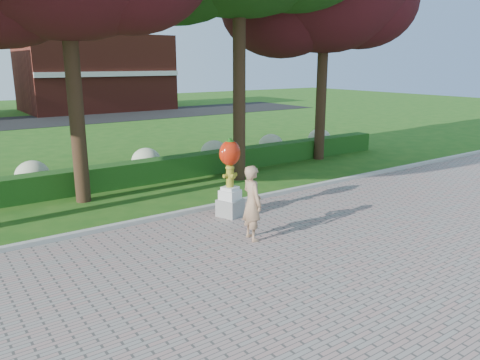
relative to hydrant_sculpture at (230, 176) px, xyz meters
The scene contains 9 objects.
ground 2.57m from the hydrant_sculpture, 111.02° to the right, with size 100.00×100.00×0.00m, color #1F5415.
walkway 6.30m from the hydrant_sculpture, 97.62° to the right, with size 40.00×14.00×0.04m, color gray.
curb 1.62m from the hydrant_sculpture, 133.55° to the left, with size 40.00×0.18×0.15m, color #ADADA5.
lawn_hedge 4.99m from the hydrant_sculpture, 99.58° to the left, with size 24.00×0.70×0.80m, color #1F4313.
hydrangea_row 5.90m from the hydrant_sculpture, 92.44° to the left, with size 20.10×1.10×0.99m.
street 25.90m from the hydrant_sculpture, 91.82° to the left, with size 50.00×8.00×0.02m, color black.
building_right 32.72m from the hydrant_sculpture, 77.30° to the left, with size 12.00×8.00×6.40m, color maroon.
hydrant_sculpture is the anchor object (origin of this frame).
woman 1.84m from the hydrant_sculpture, 107.58° to the right, with size 0.66×0.43×1.80m, color tan.
Camera 1 is at (-6.04, -8.01, 4.15)m, focal length 35.00 mm.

